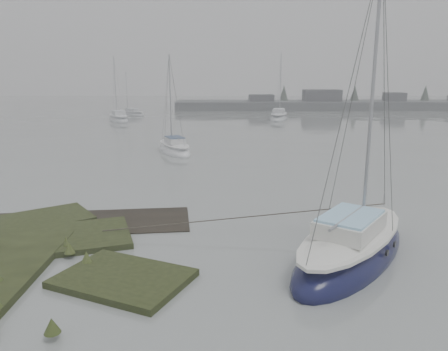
% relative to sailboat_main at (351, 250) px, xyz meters
% --- Properties ---
extents(ground, '(160.00, 160.00, 0.00)m').
position_rel_sailboat_main_xyz_m(ground, '(-7.33, 29.01, -0.31)').
color(ground, slate).
rests_on(ground, ground).
extents(far_shoreline, '(60.00, 8.00, 4.15)m').
position_rel_sailboat_main_xyz_m(far_shoreline, '(19.51, 60.91, 0.54)').
color(far_shoreline, '#4C4F51').
rests_on(far_shoreline, ground).
extents(sailboat_main, '(6.05, 7.04, 9.94)m').
position_rel_sailboat_main_xyz_m(sailboat_main, '(0.00, 0.00, 0.00)').
color(sailboat_main, black).
rests_on(sailboat_main, ground).
extents(sailboat_white, '(3.74, 5.70, 7.67)m').
position_rel_sailboat_main_xyz_m(sailboat_white, '(-7.54, 19.48, -0.07)').
color(sailboat_white, white).
rests_on(sailboat_white, ground).
extents(sailboat_far_a, '(4.43, 6.34, 8.58)m').
position_rel_sailboat_main_xyz_m(sailboat_far_a, '(-16.86, 42.19, -0.04)').
color(sailboat_far_a, silver).
rests_on(sailboat_far_a, ground).
extents(sailboat_far_b, '(3.55, 6.82, 9.18)m').
position_rel_sailboat_main_xyz_m(sailboat_far_b, '(3.49, 43.84, -0.02)').
color(sailboat_far_b, silver).
rests_on(sailboat_far_b, ground).
extents(sailboat_far_c, '(4.82, 3.87, 6.68)m').
position_rel_sailboat_main_xyz_m(sailboat_far_c, '(-16.79, 49.72, -0.10)').
color(sailboat_far_c, '#A9AEB4').
rests_on(sailboat_far_c, ground).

